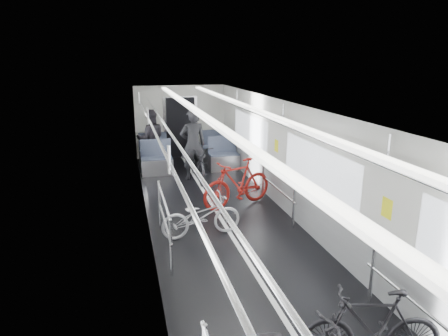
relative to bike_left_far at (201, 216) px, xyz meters
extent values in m
cube|color=black|center=(0.55, -0.61, -0.40)|extent=(3.00, 14.00, 0.01)
cube|color=white|center=(0.55, -0.61, 2.00)|extent=(3.00, 14.00, 0.02)
cube|color=silver|center=(-0.95, -0.61, 0.80)|extent=(0.02, 14.00, 2.40)
cube|color=silver|center=(2.05, -0.61, 0.80)|extent=(0.02, 14.00, 2.40)
cube|color=silver|center=(0.55, 6.39, 0.80)|extent=(3.00, 0.02, 2.40)
cube|color=white|center=(0.55, -0.61, -0.40)|extent=(0.08, 13.80, 0.01)
cube|color=gray|center=(-0.92, -0.61, 0.05)|extent=(0.01, 13.90, 0.90)
cube|color=gray|center=(2.02, -0.61, 0.05)|extent=(0.01, 13.90, 0.90)
cube|color=white|center=(-0.92, -0.61, 1.00)|extent=(0.01, 10.80, 0.75)
cube|color=white|center=(2.02, -0.61, 1.00)|extent=(0.01, 10.80, 0.75)
cube|color=white|center=(0.00, -0.61, 1.94)|extent=(0.14, 13.40, 0.05)
cube|color=white|center=(1.10, -0.61, 1.94)|extent=(0.14, 13.40, 0.05)
cube|color=black|center=(0.55, 6.33, 0.60)|extent=(0.95, 0.10, 2.00)
imported|color=#B7B8BC|center=(0.00, 0.00, 0.00)|extent=(1.58, 0.67, 0.81)
imported|color=black|center=(1.15, -3.71, 0.06)|extent=(1.60, 0.79, 0.93)
imported|color=maroon|center=(1.10, 1.35, 0.14)|extent=(1.89, 1.11, 1.10)
imported|color=black|center=(0.61, 3.59, 0.10)|extent=(0.67, 1.92, 1.01)
imported|color=black|center=(0.50, 3.69, 0.58)|extent=(0.75, 0.53, 1.96)
imported|color=#2C282F|center=(-0.53, 5.20, 0.49)|extent=(0.90, 0.72, 1.79)
camera|label=1|loc=(-1.31, -6.89, 2.89)|focal=32.00mm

